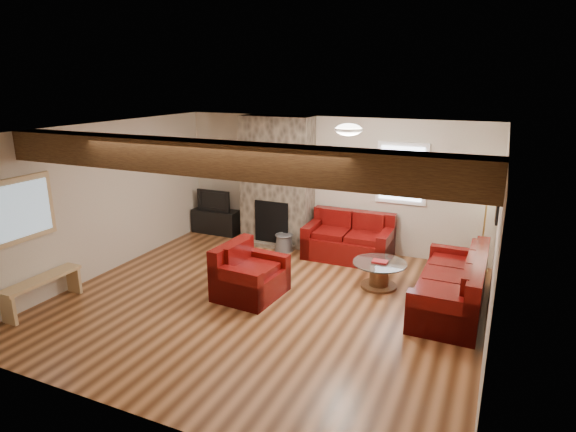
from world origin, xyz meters
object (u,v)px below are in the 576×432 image
object	(u,v)px
sofa_three	(451,281)
floor_lamp	(488,193)
coffee_table	(379,275)
armchair_red	(250,271)
loveseat	(349,237)
tv_cabinet	(216,221)
television	(215,200)

from	to	relation	value
sofa_three	floor_lamp	xyz separation A→B (m)	(0.32, 1.64, 0.96)
coffee_table	armchair_red	bearing A→B (deg)	-146.97
sofa_three	loveseat	xyz separation A→B (m)	(-1.92, 1.32, 0.01)
floor_lamp	loveseat	bearing A→B (deg)	-171.87
sofa_three	tv_cabinet	size ratio (longest dim) A/B	2.08
loveseat	tv_cabinet	bearing A→B (deg)	173.63
loveseat	floor_lamp	world-z (taller)	floor_lamp
tv_cabinet	floor_lamp	bearing A→B (deg)	0.22
coffee_table	tv_cabinet	world-z (taller)	tv_cabinet
sofa_three	floor_lamp	world-z (taller)	floor_lamp
armchair_red	loveseat	bearing A→B (deg)	-17.82
armchair_red	floor_lamp	world-z (taller)	floor_lamp
floor_lamp	armchair_red	bearing A→B (deg)	-141.66
armchair_red	floor_lamp	distance (m)	4.07
loveseat	floor_lamp	size ratio (longest dim) A/B	0.97
armchair_red	floor_lamp	xyz separation A→B (m)	(3.10, 2.45, 0.97)
sofa_three	floor_lamp	distance (m)	1.92
television	armchair_red	bearing A→B (deg)	-48.59
television	floor_lamp	size ratio (longest dim) A/B	0.48
television	tv_cabinet	bearing A→B (deg)	0.00
sofa_three	tv_cabinet	xyz separation A→B (m)	(-4.93, 1.62, -0.15)
armchair_red	tv_cabinet	bearing A→B (deg)	45.60
loveseat	television	xyz separation A→B (m)	(-3.01, 0.30, 0.31)
loveseat	armchair_red	bearing A→B (deg)	-112.69
coffee_table	television	size ratio (longest dim) A/B	1.09
sofa_three	television	world-z (taller)	television
loveseat	tv_cabinet	xyz separation A→B (m)	(-3.01, 0.30, -0.16)
loveseat	armchair_red	world-z (taller)	loveseat
armchair_red	coffee_table	distance (m)	2.03
loveseat	coffee_table	distance (m)	1.34
armchair_red	sofa_three	bearing A→B (deg)	-69.44
armchair_red	television	world-z (taller)	television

